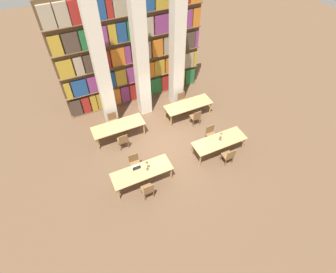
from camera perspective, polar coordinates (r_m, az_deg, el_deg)
ground_plane at (r=11.91m, az=-0.27°, el=-1.76°), size 40.00×40.00×0.00m
bookshelf_bank at (r=13.00m, az=-7.65°, el=17.59°), size 7.08×0.35×5.50m
pillar_left at (r=11.56m, az=-14.42°, el=14.44°), size 0.57×0.57×6.00m
pillar_center at (r=11.92m, az=-5.97°, el=16.74°), size 0.57×0.57×6.00m
pillar_right at (r=12.53m, az=1.99°, el=18.54°), size 0.57×0.57×6.00m
reading_table_0 at (r=10.19m, az=-5.72°, el=-7.76°), size 2.34×0.82×0.74m
chair_0 at (r=9.97m, az=-4.40°, el=-11.48°), size 0.42×0.40×0.87m
chair_1 at (r=10.74m, az=-7.23°, el=-5.69°), size 0.42×0.40×0.87m
desk_lamp_0 at (r=9.90m, az=-4.59°, el=-5.98°), size 0.14×0.14×0.49m
laptop at (r=10.20m, az=-6.96°, el=-6.75°), size 0.32×0.22×0.21m
reading_table_1 at (r=11.35m, az=11.08°, el=-1.11°), size 2.34×0.82×0.74m
chair_2 at (r=11.17m, az=13.07°, el=-4.09°), size 0.42×0.40×0.87m
chair_3 at (r=11.88m, az=9.33°, el=0.59°), size 0.42×0.40×0.87m
desk_lamp_1 at (r=11.13m, az=11.48°, el=0.35°), size 0.14×0.14×0.43m
reading_table_2 at (r=11.97m, az=-10.77°, el=2.09°), size 2.34×0.82×0.74m
chair_4 at (r=11.62m, az=-9.78°, el=-0.83°), size 0.42×0.40×0.87m
chair_5 at (r=12.60m, az=-11.79°, el=3.41°), size 0.42×0.40×0.87m
reading_table_3 at (r=12.89m, az=4.44°, el=6.75°), size 2.34×0.82×0.74m
chair_6 at (r=12.59m, az=6.05°, el=4.26°), size 0.42×0.40×0.87m
chair_7 at (r=13.49m, az=3.12°, el=7.89°), size 0.42×0.40×0.87m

